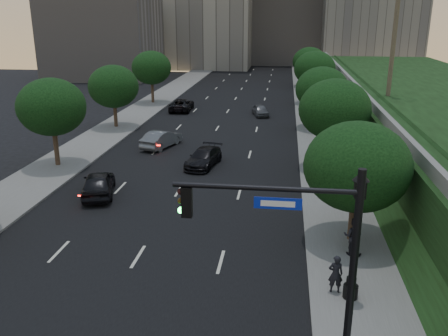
# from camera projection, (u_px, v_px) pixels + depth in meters

# --- Properties ---
(ground) EXTENTS (160.00, 160.00, 0.00)m
(ground) POSITION_uv_depth(u_px,v_px,m) (99.00, 321.00, 17.98)
(ground) COLOR black
(ground) RESTS_ON ground
(road_surface) EXTENTS (16.00, 140.00, 0.02)m
(road_surface) POSITION_uv_depth(u_px,v_px,m) (214.00, 133.00, 46.27)
(road_surface) COLOR black
(road_surface) RESTS_ON ground
(sidewalk_right) EXTENTS (4.50, 140.00, 0.15)m
(sidewalk_right) POSITION_uv_depth(u_px,v_px,m) (321.00, 136.00, 45.01)
(sidewalk_right) COLOR slate
(sidewalk_right) RESTS_ON ground
(sidewalk_left) EXTENTS (4.50, 140.00, 0.15)m
(sidewalk_left) POSITION_uv_depth(u_px,v_px,m) (113.00, 129.00, 47.49)
(sidewalk_left) COLOR slate
(sidewalk_left) RESTS_ON ground
(parapet_wall) EXTENTS (0.35, 90.00, 0.70)m
(parapet_wall) POSITION_uv_depth(u_px,v_px,m) (363.00, 95.00, 41.40)
(parapet_wall) COLOR slate
(parapet_wall) RESTS_ON embankment
(office_block_mid) EXTENTS (22.00, 18.00, 26.00)m
(office_block_mid) POSITION_uv_depth(u_px,v_px,m) (285.00, 5.00, 109.42)
(office_block_mid) COLOR gray
(office_block_mid) RESTS_ON ground
(office_block_filler) EXTENTS (18.00, 16.00, 14.00)m
(office_block_filler) POSITION_uv_depth(u_px,v_px,m) (104.00, 38.00, 84.97)
(office_block_filler) COLOR gray
(office_block_filler) RESTS_ON ground
(tree_right_a) EXTENTS (5.20, 5.20, 6.24)m
(tree_right_a) POSITION_uv_depth(u_px,v_px,m) (357.00, 167.00, 23.03)
(tree_right_a) COLOR #38281C
(tree_right_a) RESTS_ON ground
(tree_right_b) EXTENTS (5.20, 5.20, 6.74)m
(tree_right_b) POSITION_uv_depth(u_px,v_px,m) (335.00, 110.00, 34.19)
(tree_right_b) COLOR #38281C
(tree_right_b) RESTS_ON ground
(tree_right_c) EXTENTS (5.20, 5.20, 6.24)m
(tree_right_c) POSITION_uv_depth(u_px,v_px,m) (322.00, 89.00, 46.61)
(tree_right_c) COLOR #38281C
(tree_right_c) RESTS_ON ground
(tree_right_d) EXTENTS (5.20, 5.20, 6.74)m
(tree_right_d) POSITION_uv_depth(u_px,v_px,m) (315.00, 69.00, 59.66)
(tree_right_d) COLOR #38281C
(tree_right_d) RESTS_ON ground
(tree_right_e) EXTENTS (5.20, 5.20, 6.24)m
(tree_right_e) POSITION_uv_depth(u_px,v_px,m) (309.00, 61.00, 73.95)
(tree_right_e) COLOR #38281C
(tree_right_e) RESTS_ON ground
(tree_left_b) EXTENTS (5.00, 5.00, 6.71)m
(tree_left_b) POSITION_uv_depth(u_px,v_px,m) (52.00, 107.00, 34.78)
(tree_left_b) COLOR #38281C
(tree_left_b) RESTS_ON ground
(tree_left_c) EXTENTS (5.00, 5.00, 6.34)m
(tree_left_c) POSITION_uv_depth(u_px,v_px,m) (113.00, 87.00, 47.16)
(tree_left_c) COLOR #38281C
(tree_left_c) RESTS_ON ground
(tree_left_d) EXTENTS (5.00, 5.00, 6.71)m
(tree_left_d) POSITION_uv_depth(u_px,v_px,m) (151.00, 68.00, 60.24)
(tree_left_d) COLOR #38281C
(tree_left_d) RESTS_ON ground
(traffic_signal_mast) EXTENTS (5.68, 0.56, 7.00)m
(traffic_signal_mast) POSITION_uv_depth(u_px,v_px,m) (316.00, 272.00, 14.28)
(traffic_signal_mast) COLOR black
(traffic_signal_mast) RESTS_ON ground
(street_lamp) EXTENTS (0.64, 0.64, 5.62)m
(street_lamp) POSITION_uv_depth(u_px,v_px,m) (355.00, 242.00, 18.44)
(street_lamp) COLOR black
(street_lamp) RESTS_ON ground
(sedan_near_left) EXTENTS (3.11, 5.03, 1.60)m
(sedan_near_left) POSITION_uv_depth(u_px,v_px,m) (98.00, 183.00, 30.20)
(sedan_near_left) COLOR black
(sedan_near_left) RESTS_ON ground
(sedan_mid_left) EXTENTS (2.94, 4.86, 1.51)m
(sedan_mid_left) POSITION_uv_depth(u_px,v_px,m) (162.00, 139.00, 41.14)
(sedan_mid_left) COLOR #595C61
(sedan_mid_left) RESTS_ON ground
(sedan_far_left) EXTENTS (2.53, 5.24, 1.44)m
(sedan_far_left) POSITION_uv_depth(u_px,v_px,m) (182.00, 105.00, 56.74)
(sedan_far_left) COLOR black
(sedan_far_left) RESTS_ON ground
(sedan_near_right) EXTENTS (2.64, 4.87, 1.34)m
(sedan_near_right) POSITION_uv_depth(u_px,v_px,m) (204.00, 158.00, 36.05)
(sedan_near_right) COLOR black
(sedan_near_right) RESTS_ON ground
(sedan_far_right) EXTENTS (2.43, 4.00, 1.27)m
(sedan_far_right) POSITION_uv_depth(u_px,v_px,m) (260.00, 110.00, 53.97)
(sedan_far_right) COLOR #4F5256
(sedan_far_right) RESTS_ON ground
(pedestrian_a) EXTENTS (0.63, 0.44, 1.66)m
(pedestrian_a) POSITION_uv_depth(u_px,v_px,m) (336.00, 274.00, 19.35)
(pedestrian_a) COLOR black
(pedestrian_a) RESTS_ON sidewalk_right
(pedestrian_b) EXTENTS (1.06, 0.91, 1.88)m
(pedestrian_b) POSITION_uv_depth(u_px,v_px,m) (353.00, 236.00, 22.37)
(pedestrian_b) COLOR black
(pedestrian_b) RESTS_ON sidewalk_right
(pedestrian_c) EXTENTS (0.99, 0.52, 1.62)m
(pedestrian_c) POSITION_uv_depth(u_px,v_px,m) (321.00, 176.00, 31.04)
(pedestrian_c) COLOR black
(pedestrian_c) RESTS_ON sidewalk_right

